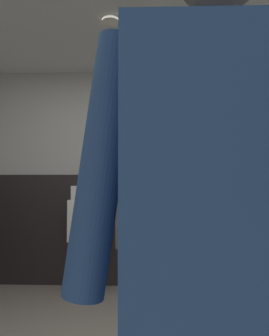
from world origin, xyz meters
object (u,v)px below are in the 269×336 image
urinal_right (220,220)px  person (224,255)px  urinal_left (86,219)px  urinal_middle (153,219)px

urinal_right → person: 3.08m
urinal_left → person: 3.12m
person → urinal_right: bearing=77.3°
urinal_left → person: bearing=-74.6°
urinal_middle → urinal_right: bearing=0.0°
urinal_left → urinal_middle: size_ratio=1.00×
urinal_middle → person: person is taller
urinal_right → person: person is taller
urinal_left → person: person is taller
urinal_left → person: size_ratio=0.70×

